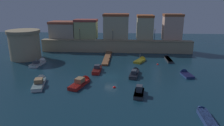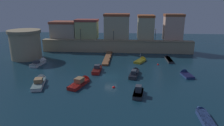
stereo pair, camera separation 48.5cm
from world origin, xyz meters
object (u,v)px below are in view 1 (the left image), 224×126
moored_boat_4 (97,69)px  mooring_buoy_1 (158,65)px  mooring_buoy_0 (114,88)px  quay_lamp_0 (80,32)px  moored_boat_0 (40,81)px  moored_boat_8 (168,58)px  fortress_tower (25,44)px  quay_lamp_2 (155,33)px  moored_boat_1 (205,115)px  quay_lamp_1 (113,33)px  moored_boat_3 (185,74)px  moored_boat_6 (141,60)px  moored_boat_9 (82,82)px  moored_boat_2 (139,91)px  moored_boat_5 (135,72)px  moored_boat_7 (40,62)px

moored_boat_4 → mooring_buoy_1: moored_boat_4 is taller
mooring_buoy_0 → quay_lamp_0: bearing=113.9°
quay_lamp_0 → moored_boat_4: bearing=-66.6°
moored_boat_0 → moored_boat_8: bearing=-69.0°
fortress_tower → quay_lamp_2: (35.97, 9.18, 2.14)m
moored_boat_1 → mooring_buoy_0: 15.75m
quay_lamp_1 → moored_boat_3: quay_lamp_1 is taller
moored_boat_0 → moored_boat_6: (20.41, 16.87, -0.17)m
quay_lamp_1 → mooring_buoy_1: quay_lamp_1 is taller
mooring_buoy_0 → moored_boat_8: bearing=56.1°
moored_boat_1 → mooring_buoy_0: size_ratio=10.22×
moored_boat_8 → mooring_buoy_0: (-13.35, -19.86, -0.28)m
quay_lamp_2 → moored_boat_4: quay_lamp_2 is taller
moored_boat_1 → moored_boat_3: moored_boat_3 is taller
quay_lamp_2 → moored_boat_0: quay_lamp_2 is taller
fortress_tower → moored_boat_6: (31.51, -0.41, -3.71)m
mooring_buoy_1 → quay_lamp_0: bearing=150.4°
moored_boat_3 → moored_boat_8: size_ratio=0.63×
quay_lamp_2 → moored_boat_9: bearing=-122.9°
moored_boat_8 → mooring_buoy_1: bearing=145.1°
quay_lamp_0 → moored_boat_4: size_ratio=0.60×
moored_boat_1 → quay_lamp_1: bearing=23.2°
moored_boat_0 → moored_boat_8: (27.64, 18.84, -0.14)m
fortress_tower → quay_lamp_0: size_ratio=2.37×
moored_boat_4 → quay_lamp_0: bearing=24.3°
moored_boat_1 → moored_boat_2: moored_boat_2 is taller
moored_boat_5 → quay_lamp_0: bearing=49.0°
moored_boat_5 → quay_lamp_1: bearing=26.8°
moored_boat_5 → moored_boat_8: bearing=-27.0°
quay_lamp_0 → moored_boat_2: bearing=-60.8°
moored_boat_3 → moored_boat_4: (-19.14, 1.60, 0.21)m
moored_boat_5 → moored_boat_6: (2.10, 10.40, -0.17)m
quay_lamp_2 → mooring_buoy_0: quay_lamp_2 is taller
fortress_tower → quay_lamp_1: fortress_tower is taller
moored_boat_4 → moored_boat_8: 20.56m
quay_lamp_0 → moored_boat_8: bearing=-16.6°
quay_lamp_0 → moored_boat_3: quay_lamp_0 is taller
moored_boat_1 → moored_boat_9: size_ratio=0.84×
quay_lamp_0 → moored_boat_2: (16.60, -29.76, -5.66)m
moored_boat_7 → moored_boat_8: bearing=-72.7°
quay_lamp_1 → moored_boat_7: bearing=-141.6°
quay_lamp_2 → moored_boat_8: 9.98m
moored_boat_9 → moored_boat_3: bearing=-55.7°
moored_boat_3 → mooring_buoy_0: size_ratio=7.80×
quay_lamp_0 → moored_boat_4: (7.83, -18.06, -5.69)m
moored_boat_0 → moored_boat_2: (18.70, -3.30, 0.06)m
moored_boat_4 → mooring_buoy_1: 15.38m
moored_boat_2 → moored_boat_4: 14.62m
moored_boat_4 → moored_boat_0: bearing=131.1°
moored_boat_5 → mooring_buoy_1: 9.53m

